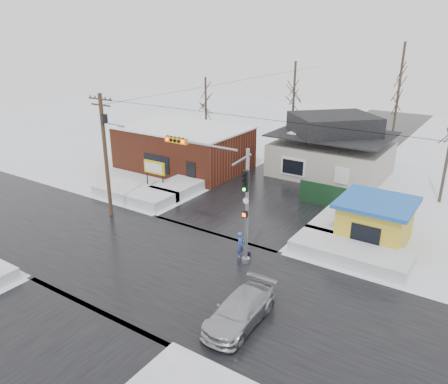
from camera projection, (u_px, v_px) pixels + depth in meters
The scene contains 20 objects.
ground at pixel (162, 265), 25.77m from camera, with size 120.00×120.00×0.00m, color white.
road_ns at pixel (162, 265), 25.77m from camera, with size 10.00×120.00×0.02m, color black.
road_ew at pixel (162, 265), 25.77m from camera, with size 120.00×10.00×0.02m, color black.
snowbank_nw at pixel (135, 194), 35.75m from camera, with size 7.00×3.00×0.80m, color white.
snowbank_ne at pixel (350, 252), 26.43m from camera, with size 7.00×3.00×0.80m, color white.
snowbank_nside_w at pixel (191, 181), 38.62m from camera, with size 3.00×8.00×0.80m, color white.
snowbank_nside_e at pixel (346, 217), 31.37m from camera, with size 3.00×8.00×0.80m, color white.
traffic_signal at pixel (224, 186), 25.23m from camera, with size 6.05×0.68×7.00m.
utility_pole at pixel (106, 149), 30.81m from camera, with size 3.15×0.44×9.00m.
brick_building at pixel (184, 147), 43.22m from camera, with size 12.20×8.20×4.12m.
marquee_sign at pixel (154, 168), 37.16m from camera, with size 2.20×0.21×2.55m.
house at pixel (332, 147), 40.98m from camera, with size 10.40×8.40×5.76m.
kiosk at pixel (375, 221), 28.14m from camera, with size 4.60×4.60×2.88m.
fence at pixel (349, 200), 33.01m from camera, with size 8.00×0.12×1.80m, color black.
tree_far_left at pixel (295, 81), 45.33m from camera, with size 3.00×3.00×10.00m.
tree_far_mid at pixel (402, 69), 41.16m from camera, with size 3.00×3.00×12.00m.
tree_far_west at pixel (206, 92), 49.51m from camera, with size 3.00×3.00×8.00m.
pedestrian at pixel (241, 245), 26.42m from camera, with size 0.59×0.39×1.61m, color #3A50A4.
car at pixel (240, 310), 20.46m from camera, with size 1.94×4.76×1.38m, color #ABACB2.
shopping_bag at pixel (248, 255), 26.56m from camera, with size 0.28×0.12×0.35m, color black.
Camera 1 is at (15.59, -16.80, 13.08)m, focal length 35.00 mm.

